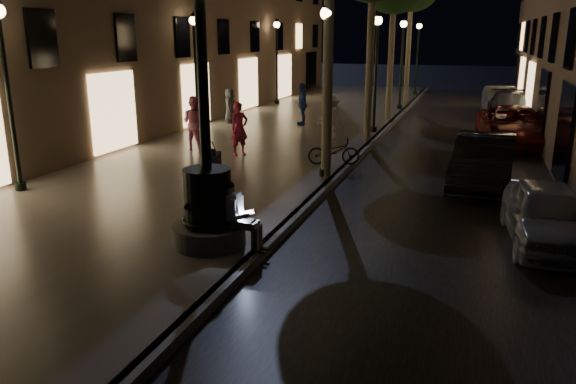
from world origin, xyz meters
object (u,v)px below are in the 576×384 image
at_px(car_fifth, 500,100).
at_px(lamp_curb_b, 376,57).
at_px(pedestrian_red, 239,129).
at_px(pedestrian_white, 332,117).
at_px(fountain_lamppost, 207,194).
at_px(lamp_left_a, 5,71).
at_px(car_front, 547,215).
at_px(lamp_left_b, 195,57).
at_px(car_second, 483,162).
at_px(lamp_left_c, 277,50).
at_px(lamp_curb_d, 418,48).
at_px(lamp_curb_a, 326,68).
at_px(stroller, 211,162).
at_px(pedestrian_dark, 230,106).
at_px(car_rear, 509,107).
at_px(bicycle, 334,151).
at_px(car_third, 513,126).
at_px(pedestrian_blue, 302,104).
at_px(seated_man_laptop, 238,213).
at_px(pedestrian_pink, 194,123).
at_px(lamp_curb_c, 402,51).

bearing_deg(car_fifth, lamp_curb_b, -123.86).
relative_size(lamp_curb_b, pedestrian_red, 2.71).
bearing_deg(pedestrian_white, fountain_lamppost, 75.35).
xyz_separation_m(fountain_lamppost, lamp_left_a, (-6.40, 2.00, 2.02)).
bearing_deg(car_front, lamp_left_b, 139.36).
bearing_deg(car_front, lamp_curb_b, 111.80).
bearing_deg(car_second, lamp_left_c, 130.91).
bearing_deg(lamp_curb_d, lamp_curb_a, -90.00).
distance_m(stroller, pedestrian_red, 3.46).
relative_size(car_front, pedestrian_dark, 2.34).
relative_size(lamp_curb_b, car_rear, 0.98).
height_order(pedestrian_red, bicycle, pedestrian_red).
height_order(fountain_lamppost, car_fifth, fountain_lamppost).
distance_m(car_third, pedestrian_red, 10.62).
relative_size(fountain_lamppost, car_fifth, 1.22).
bearing_deg(lamp_curb_d, stroller, -96.34).
bearing_deg(lamp_curb_d, car_third, -71.60).
distance_m(fountain_lamppost, lamp_curb_b, 14.16).
relative_size(lamp_left_a, car_rear, 0.98).
height_order(lamp_left_b, pedestrian_blue, lamp_left_b).
relative_size(pedestrian_blue, pedestrian_dark, 1.19).
distance_m(seated_man_laptop, lamp_left_b, 14.09).
distance_m(pedestrian_blue, pedestrian_dark, 3.34).
distance_m(lamp_left_b, pedestrian_pink, 4.64).
bearing_deg(car_front, stroller, 163.30).
bearing_deg(pedestrian_pink, lamp_curb_c, -103.71).
distance_m(lamp_curb_b, lamp_left_a, 13.94).
bearing_deg(pedestrian_white, lamp_curb_b, -134.83).
height_order(seated_man_laptop, car_second, seated_man_laptop).
height_order(fountain_lamppost, pedestrian_blue, fountain_lamppost).
bearing_deg(pedestrian_dark, bicycle, -146.95).
bearing_deg(fountain_lamppost, pedestrian_dark, 112.62).
xyz_separation_m(stroller, car_front, (8.33, -1.87, -0.11)).
height_order(lamp_curb_b, bicycle, lamp_curb_b).
distance_m(pedestrian_pink, pedestrian_blue, 6.84).
distance_m(lamp_curb_c, pedestrian_white, 10.62).
xyz_separation_m(lamp_left_a, pedestrian_blue, (3.73, 12.84, -2.11)).
height_order(lamp_curb_a, lamp_curb_b, same).
distance_m(lamp_curb_d, lamp_left_c, 10.70).
relative_size(seated_man_laptop, car_rear, 0.26).
height_order(lamp_left_b, pedestrian_pink, lamp_left_b).
relative_size(fountain_lamppost, car_front, 1.42).
bearing_deg(car_rear, bicycle, -113.01).
bearing_deg(lamp_left_a, car_third, 43.32).
height_order(lamp_curb_d, car_front, lamp_curb_d).
relative_size(seated_man_laptop, car_front, 0.35).
distance_m(lamp_curb_b, lamp_curb_c, 8.00).
bearing_deg(car_second, pedestrian_white, 142.98).
xyz_separation_m(lamp_curb_d, pedestrian_dark, (-6.66, -15.69, -2.25)).
bearing_deg(stroller, pedestrian_pink, 107.25).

